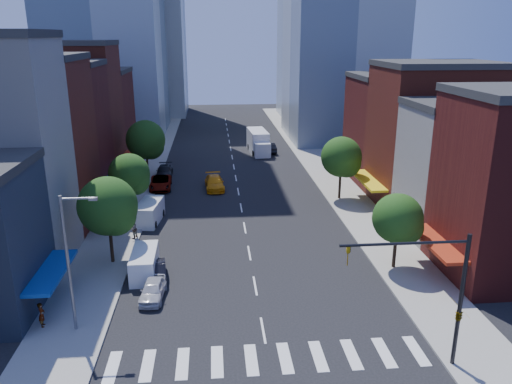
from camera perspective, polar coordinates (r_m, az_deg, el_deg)
ground at (r=33.39m, az=0.81°, el=-15.52°), size 220.00×220.00×0.00m
sidewalk_left at (r=70.88m, az=-12.63°, el=2.26°), size 5.00×120.00×0.15m
sidewalk_right at (r=71.89m, az=7.54°, el=2.75°), size 5.00×120.00×0.15m
crosswalk at (r=30.93m, az=1.41°, el=-18.52°), size 19.00×3.00×0.01m
bldg_left_2 at (r=52.62m, az=-25.11°, el=4.67°), size 12.00×9.00×16.00m
bldg_left_3 at (r=60.61m, az=-22.43°, el=6.02°), size 12.00×8.00×15.00m
bldg_left_4 at (r=68.50m, az=-20.50°, el=8.27°), size 12.00×9.00×17.00m
bldg_left_5 at (r=77.89m, az=-18.57°, el=7.97°), size 12.00×10.00×13.00m
bldg_right_1 at (r=50.55m, az=23.41°, el=2.08°), size 12.00×8.00×12.00m
bldg_right_2 at (r=58.08m, az=19.50°, el=5.89°), size 12.00×10.00×15.00m
bldg_right_3 at (r=67.33m, az=15.99°, el=6.83°), size 12.00×10.00×13.00m
traffic_signal at (r=30.12m, az=21.38°, el=-11.60°), size 7.24×2.24×8.00m
streetlight at (r=32.84m, az=-20.45°, el=-6.84°), size 2.25×0.25×9.00m
tree_left_near at (r=41.86m, az=-16.38°, el=-1.80°), size 4.80×4.80×7.30m
tree_left_mid at (r=52.30m, az=-14.13°, el=1.81°), size 4.20×4.20×6.65m
tree_left_far at (r=65.62m, az=-12.36°, el=5.68°), size 5.00×5.00×7.75m
tree_right_near at (r=41.08m, az=16.10°, el=-3.15°), size 4.00×4.00×6.20m
tree_right_far at (r=57.28m, az=9.88°, el=3.78°), size 4.60×4.60×7.20m
parked_car_front at (r=37.34m, az=-11.70°, el=-10.87°), size 1.90×4.10×1.36m
parked_car_second at (r=39.97m, az=-11.23°, el=-8.92°), size 1.82×3.99×1.27m
parked_car_third at (r=62.69m, az=-10.85°, el=1.04°), size 2.77×5.62×1.53m
parked_car_rear at (r=67.98m, az=-10.42°, el=2.33°), size 2.16×5.13×1.48m
cargo_van_near at (r=40.59m, az=-12.65°, el=-8.02°), size 1.99×4.74×2.01m
cargo_van_far at (r=51.58m, az=-12.10°, el=-2.31°), size 2.65×5.23×2.13m
taxi at (r=61.71m, az=-4.77°, el=1.06°), size 2.57×5.58×1.58m
traffic_car_oncoming at (r=80.96m, az=1.47°, el=5.10°), size 2.19×5.05×1.62m
traffic_car_far at (r=80.77m, az=0.97°, el=5.06°), size 2.38×4.83×1.59m
box_truck at (r=80.70m, az=0.27°, el=5.69°), size 3.24×8.94×3.53m
pedestrian_near at (r=35.85m, az=-23.29°, el=-12.75°), size 0.51×0.67×1.68m
pedestrian_far at (r=47.61m, az=-13.88°, el=-4.11°), size 1.04×1.12×1.85m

